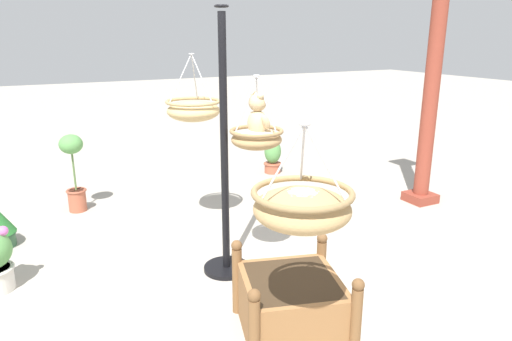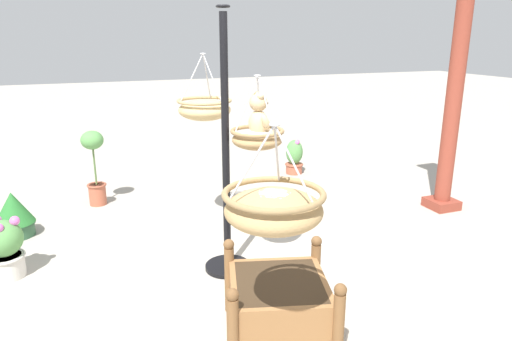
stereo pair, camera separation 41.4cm
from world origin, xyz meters
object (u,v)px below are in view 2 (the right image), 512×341
(hanging_basket_with_teddy, at_px, (257,138))
(teddy_bear, at_px, (260,118))
(hanging_basket_right_low, at_px, (274,208))
(greenhouse_pillar_left, at_px, (454,97))
(potted_plant_fern_front, at_px, (4,248))
(display_pole_central, at_px, (227,195))
(potted_plant_bushy_green, at_px, (95,164))
(wooden_planter_box, at_px, (279,306))
(potted_plant_tall_leafy, at_px, (14,214))
(hanging_basket_left_high, at_px, (205,109))
(potted_plant_flowering_red, at_px, (294,157))

(hanging_basket_with_teddy, bearing_deg, teddy_bear, 90.00)
(teddy_bear, relative_size, hanging_basket_right_low, 0.67)
(greenhouse_pillar_left, bearing_deg, potted_plant_fern_front, -90.27)
(hanging_basket_right_low, relative_size, potted_plant_fern_front, 1.01)
(hanging_basket_right_low, bearing_deg, display_pole_central, 171.63)
(hanging_basket_with_teddy, distance_m, greenhouse_pillar_left, 2.97)
(hanging_basket_with_teddy, relative_size, potted_plant_fern_front, 1.09)
(teddy_bear, relative_size, potted_plant_bushy_green, 0.40)
(display_pole_central, bearing_deg, potted_plant_fern_front, -106.58)
(wooden_planter_box, bearing_deg, hanging_basket_right_low, -27.49)
(potted_plant_tall_leafy, xyz_separation_m, potted_plant_bushy_green, (-0.73, 0.92, 0.30))
(wooden_planter_box, relative_size, potted_plant_bushy_green, 0.99)
(wooden_planter_box, bearing_deg, potted_plant_bushy_green, -162.06)
(potted_plant_tall_leafy, distance_m, potted_plant_bushy_green, 1.22)
(greenhouse_pillar_left, bearing_deg, hanging_basket_right_low, -56.22)
(potted_plant_fern_front, height_order, potted_plant_bushy_green, potted_plant_bushy_green)
(potted_plant_fern_front, bearing_deg, wooden_planter_box, 49.36)
(hanging_basket_right_low, bearing_deg, potted_plant_bushy_green, -168.21)
(display_pole_central, relative_size, hanging_basket_with_teddy, 3.74)
(potted_plant_fern_front, bearing_deg, hanging_basket_left_high, 102.58)
(teddy_bear, bearing_deg, potted_plant_flowering_red, 148.73)
(potted_plant_tall_leafy, bearing_deg, hanging_basket_left_high, 75.62)
(potted_plant_fern_front, relative_size, potted_plant_bushy_green, 0.59)
(teddy_bear, bearing_deg, hanging_basket_right_low, -18.61)
(hanging_basket_left_high, height_order, potted_plant_flowering_red, hanging_basket_left_high)
(display_pole_central, bearing_deg, potted_plant_tall_leafy, -128.43)
(display_pole_central, height_order, potted_plant_flowering_red, display_pole_central)
(potted_plant_bushy_green, bearing_deg, hanging_basket_left_high, 42.86)
(display_pole_central, height_order, potted_plant_bushy_green, display_pole_central)
(hanging_basket_with_teddy, relative_size, hanging_basket_left_high, 0.90)
(display_pole_central, height_order, potted_plant_tall_leafy, display_pole_central)
(display_pole_central, xyz_separation_m, potted_plant_flowering_red, (-2.70, 2.00, -0.48))
(hanging_basket_with_teddy, xyz_separation_m, hanging_basket_right_low, (1.54, -0.50, -0.04))
(teddy_bear, xyz_separation_m, wooden_planter_box, (1.00, -0.23, -1.24))
(potted_plant_fern_front, height_order, potted_plant_flowering_red, potted_plant_fern_front)
(display_pole_central, bearing_deg, greenhouse_pillar_left, 100.28)
(teddy_bear, bearing_deg, hanging_basket_with_teddy, -90.00)
(wooden_planter_box, bearing_deg, greenhouse_pillar_left, 118.97)
(display_pole_central, xyz_separation_m, greenhouse_pillar_left, (-0.57, 3.13, 0.71))
(hanging_basket_left_high, distance_m, potted_plant_flowering_red, 2.77)
(hanging_basket_left_high, height_order, potted_plant_bushy_green, hanging_basket_left_high)
(potted_plant_fern_front, bearing_deg, hanging_basket_with_teddy, 71.66)
(teddy_bear, height_order, potted_plant_flowering_red, teddy_bear)
(potted_plant_flowering_red, bearing_deg, potted_plant_fern_front, -62.15)
(potted_plant_bushy_green, bearing_deg, display_pole_central, 25.06)
(display_pole_central, xyz_separation_m, wooden_planter_box, (1.15, 0.04, -0.50))
(display_pole_central, relative_size, potted_plant_fern_front, 4.09)
(wooden_planter_box, bearing_deg, hanging_basket_with_teddy, 167.88)
(hanging_basket_left_high, height_order, hanging_basket_right_low, hanging_basket_left_high)
(potted_plant_flowering_red, bearing_deg, wooden_planter_box, -27.07)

